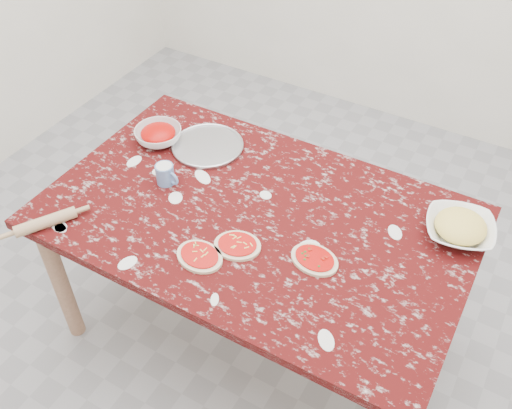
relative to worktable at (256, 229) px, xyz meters
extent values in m
plane|color=gray|center=(0.00, 0.00, -0.67)|extent=(4.00, 4.00, 0.00)
cube|color=#3C0909|center=(0.00, 0.00, 0.06)|extent=(1.60, 1.00, 0.04)
cube|color=#A87A5F|center=(0.00, 0.00, 0.00)|extent=(1.50, 0.90, 0.08)
cylinder|color=#A87A5F|center=(-0.72, -0.42, -0.31)|extent=(0.07, 0.07, 0.71)
cylinder|color=#A87A5F|center=(-0.72, 0.42, -0.31)|extent=(0.07, 0.07, 0.71)
cylinder|color=#A87A5F|center=(0.72, 0.42, -0.31)|extent=(0.07, 0.07, 0.71)
cylinder|color=#B2B2B7|center=(-0.39, 0.25, 0.09)|extent=(0.38, 0.38, 0.01)
imported|color=white|center=(-0.59, 0.19, 0.11)|extent=(0.26, 0.26, 0.06)
imported|color=white|center=(0.69, 0.27, 0.11)|extent=(0.30, 0.30, 0.06)
cylinder|color=#5F82B8|center=(-0.41, -0.02, 0.13)|extent=(0.07, 0.07, 0.09)
torus|color=#5F82B8|center=(-0.36, -0.03, 0.13)|extent=(0.06, 0.02, 0.06)
cylinder|color=silver|center=(-0.41, -0.02, 0.16)|extent=(0.06, 0.06, 0.01)
ellipsoid|color=beige|center=(-0.06, -0.29, 0.09)|extent=(0.19, 0.16, 0.01)
ellipsoid|color=red|center=(-0.06, -0.29, 0.10)|extent=(0.16, 0.13, 0.00)
ellipsoid|color=beige|center=(0.03, -0.18, 0.09)|extent=(0.20, 0.18, 0.01)
ellipsoid|color=red|center=(0.03, -0.18, 0.10)|extent=(0.16, 0.15, 0.00)
ellipsoid|color=beige|center=(0.29, -0.10, 0.09)|extent=(0.20, 0.16, 0.01)
ellipsoid|color=red|center=(0.29, -0.10, 0.10)|extent=(0.16, 0.13, 0.00)
cylinder|color=tan|center=(-0.64, -0.44, 0.11)|extent=(0.16, 0.22, 0.04)
camera|label=1|loc=(0.77, -1.34, 1.59)|focal=39.94mm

